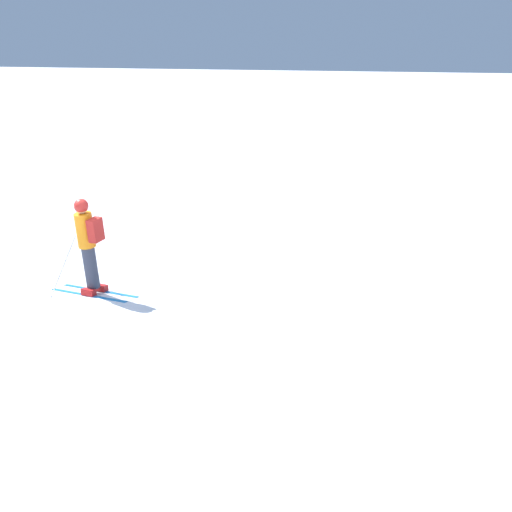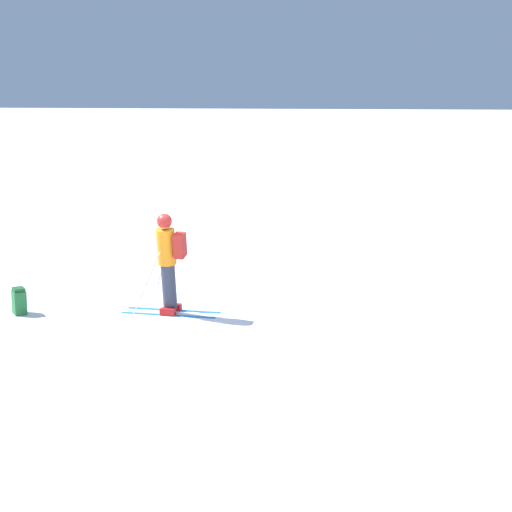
{
  "view_description": "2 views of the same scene",
  "coord_description": "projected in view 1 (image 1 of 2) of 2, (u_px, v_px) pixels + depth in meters",
  "views": [
    {
      "loc": [
        12.1,
        9.73,
        4.68
      ],
      "look_at": [
        0.2,
        4.05,
        1.44
      ],
      "focal_mm": 60.0,
      "sensor_mm": 36.0,
      "label": 1
    },
    {
      "loc": [
        14.06,
        3.87,
        4.15
      ],
      "look_at": [
        -0.32,
        1.71,
        1.27
      ],
      "focal_mm": 60.0,
      "sensor_mm": 36.0,
      "label": 2
    }
  ],
  "objects": [
    {
      "name": "ground_plane",
      "position": [
        63.0,
        307.0,
        15.78
      ],
      "size": [
        300.0,
        300.0,
        0.0
      ],
      "primitive_type": "plane",
      "color": "white"
    },
    {
      "name": "skier",
      "position": [
        88.0,
        241.0,
        16.24
      ],
      "size": [
        1.29,
        1.84,
        1.94
      ],
      "rotation": [
        0.0,
        0.0,
        -0.07
      ],
      "color": "#1E7AC6",
      "rests_on": "ground"
    }
  ]
}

